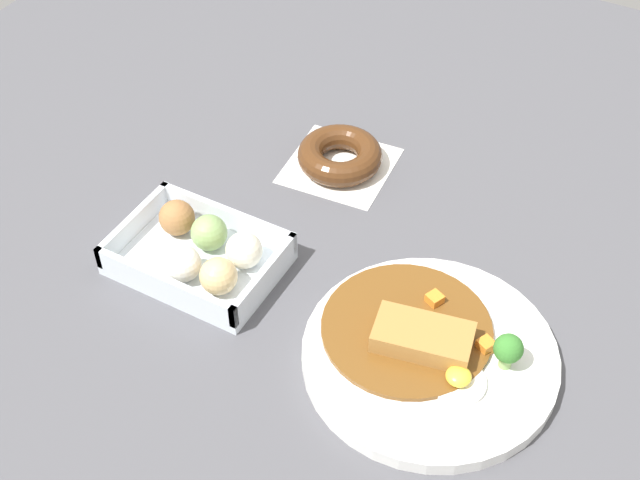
{
  "coord_description": "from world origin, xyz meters",
  "views": [
    {
      "loc": [
        -0.33,
        0.63,
        0.78
      ],
      "look_at": [
        0.03,
        -0.02,
        0.03
      ],
      "focal_mm": 48.63,
      "sensor_mm": 36.0,
      "label": 1
    }
  ],
  "objects": [
    {
      "name": "ground_plane",
      "position": [
        0.0,
        0.0,
        0.0
      ],
      "size": [
        1.6,
        1.6,
        0.0
      ],
      "primitive_type": "plane",
      "color": "#4C4C51"
    },
    {
      "name": "curry_plate",
      "position": [
        -0.15,
        0.06,
        0.01
      ],
      "size": [
        0.28,
        0.28,
        0.06
      ],
      "color": "white",
      "rests_on": "ground_plane"
    },
    {
      "name": "donut_box",
      "position": [
        0.15,
        0.06,
        0.02
      ],
      "size": [
        0.2,
        0.14,
        0.06
      ],
      "color": "silver",
      "rests_on": "ground_plane"
    },
    {
      "name": "chocolate_ring_donut",
      "position": [
        0.09,
        -0.18,
        0.02
      ],
      "size": [
        0.15,
        0.15,
        0.04
      ],
      "color": "white",
      "rests_on": "ground_plane"
    }
  ]
}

